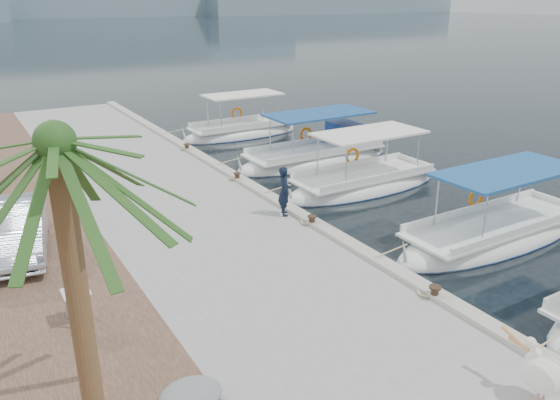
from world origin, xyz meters
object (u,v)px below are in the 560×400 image
object	(u,v)px
pelican	(544,374)
date_palm	(55,145)
fisherman	(284,191)
parked_car	(16,228)
fishing_caique_e	(241,133)
fishing_caique_c	(363,185)
fishing_caique_d	(316,158)
fishing_caique_b	(495,236)

from	to	relation	value
pelican	date_palm	size ratio (longest dim) A/B	0.24
fisherman	parked_car	xyz separation A→B (m)	(-7.61, 1.44, -0.10)
fishing_caique_e	pelican	distance (m)	22.11
date_palm	fishing_caique_e	bearing A→B (deg)	56.67
pelican	fisherman	world-z (taller)	fisherman
fishing_caique_c	parked_car	size ratio (longest dim) A/B	1.67
fishing_caique_e	parked_car	bearing A→B (deg)	-139.32
fishing_caique_c	pelican	world-z (taller)	fishing_caique_c
fishing_caique_d	parked_car	size ratio (longest dim) A/B	1.87
fishing_caique_c	pelican	xyz separation A→B (m)	(-5.41, -11.34, 0.93)
fishing_caique_b	fishing_caique_e	world-z (taller)	same
fisherman	parked_car	bearing A→B (deg)	99.69
fishing_caique_c	fisherman	size ratio (longest dim) A/B	4.42
fishing_caique_d	fishing_caique_e	distance (m)	6.20
fishing_caique_d	date_palm	bearing A→B (deg)	-136.41
fishing_caique_c	fishing_caique_d	size ratio (longest dim) A/B	0.89
fishing_caique_b	fishing_caique_c	xyz separation A→B (m)	(-0.39, 5.86, 0.00)
fishing_caique_d	fishing_caique_e	xyz separation A→B (m)	(-0.67, 6.16, -0.06)
fishing_caique_d	parked_car	world-z (taller)	fishing_caique_d
fishing_caique_b	pelican	bearing A→B (deg)	-136.65
date_palm	parked_car	size ratio (longest dim) A/B	1.35
fishing_caique_d	fishing_caique_c	bearing A→B (deg)	-97.58
parked_car	fishing_caique_c	bearing A→B (deg)	11.48
fishing_caique_b	fishing_caique_d	distance (m)	9.81
fishing_caique_b	pelican	xyz separation A→B (m)	(-5.81, -5.48, 0.93)
fishing_caique_b	fisherman	xyz separation A→B (m)	(-5.10, 4.08, 1.17)
pelican	fishing_caique_e	bearing A→B (deg)	76.20
fishing_caique_b	fishing_caique_c	distance (m)	5.87
date_palm	parked_car	world-z (taller)	date_palm
fishing_caique_e	pelican	bearing A→B (deg)	-103.80
fisherman	date_palm	bearing A→B (deg)	150.76
date_palm	parked_car	distance (m)	8.72
parked_car	pelican	bearing A→B (deg)	-48.02
fishing_caique_e	pelican	xyz separation A→B (m)	(-5.27, -21.46, 0.92)
fisherman	fishing_caique_d	bearing A→B (deg)	-22.01
fishing_caique_c	parked_car	bearing A→B (deg)	-178.40
fishing_caique_c	fishing_caique_e	xyz separation A→B (m)	(-0.15, 10.12, 0.00)
fishing_caique_b	fishing_caique_e	xyz separation A→B (m)	(-0.54, 15.97, 0.00)
parked_car	fisherman	bearing A→B (deg)	-0.80
fishing_caique_b	fishing_caique_d	world-z (taller)	same
fisherman	date_palm	world-z (taller)	date_palm
pelican	fisherman	distance (m)	9.59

